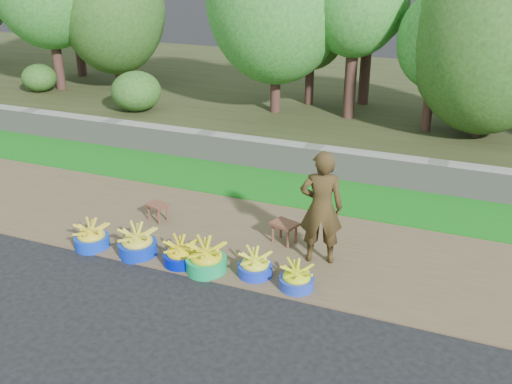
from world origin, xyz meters
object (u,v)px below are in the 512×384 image
at_px(vendor_woman, 321,208).
at_px(basin_f, 297,279).
at_px(basin_e, 255,266).
at_px(stool_left, 157,207).
at_px(basin_d, 206,259).
at_px(stool_right, 284,227).
at_px(basin_c, 181,254).
at_px(basin_a, 91,237).
at_px(basin_b, 137,243).

bearing_deg(vendor_woman, basin_f, 69.43).
bearing_deg(vendor_woman, basin_e, 29.93).
bearing_deg(basin_e, stool_left, 155.59).
bearing_deg(stool_left, basin_d, -37.33).
bearing_deg(stool_right, basin_d, -122.40).
bearing_deg(basin_f, basin_e, 171.75).
distance_m(basin_f, stool_right, 1.19).
height_order(basin_c, basin_f, basin_c).
xyz_separation_m(basin_f, stool_right, (-0.54, 1.06, 0.12)).
distance_m(basin_a, basin_b, 0.73).
height_order(basin_a, basin_b, basin_b).
relative_size(basin_e, basin_f, 1.03).
bearing_deg(basin_c, stool_left, 133.61).
bearing_deg(basin_e, basin_a, -176.00).
bearing_deg(vendor_woman, basin_a, -0.35).
bearing_deg(basin_c, basin_d, -2.91).
bearing_deg(vendor_woman, stool_left, -20.67).
height_order(basin_a, vendor_woman, vendor_woman).
bearing_deg(basin_a, stool_right, 24.55).
distance_m(basin_d, vendor_woman, 1.66).
bearing_deg(basin_a, basin_b, 5.07).
height_order(stool_right, vendor_woman, vendor_woman).
bearing_deg(basin_e, basin_c, -173.87).
relative_size(basin_a, basin_e, 1.09).
relative_size(basin_d, basin_e, 1.20).
xyz_separation_m(basin_e, stool_left, (-2.01, 0.91, 0.09)).
xyz_separation_m(basin_a, basin_c, (1.40, 0.06, -0.01)).
bearing_deg(basin_f, vendor_woman, 85.02).
xyz_separation_m(basin_b, basin_f, (2.31, 0.02, -0.03)).
xyz_separation_m(basin_c, stool_right, (1.09, 1.08, 0.11)).
bearing_deg(stool_right, stool_left, -178.39).
xyz_separation_m(basin_d, basin_e, (0.64, 0.13, -0.03)).
height_order(basin_d, stool_left, basin_d).
bearing_deg(stool_left, vendor_woman, -5.07).
bearing_deg(vendor_woman, basin_d, 16.11).
height_order(basin_b, basin_c, basin_b).
height_order(basin_b, basin_d, basin_d).
relative_size(basin_b, basin_e, 1.19).
bearing_deg(basin_d, stool_right, 57.60).
xyz_separation_m(basin_f, vendor_woman, (0.07, 0.76, 0.66)).
relative_size(stool_left, vendor_woman, 0.24).
xyz_separation_m(basin_c, basin_e, (1.03, 0.11, -0.01)).
height_order(basin_e, stool_left, basin_e).
bearing_deg(basin_a, basin_c, 2.43).
distance_m(stool_left, stool_right, 2.07).
height_order(basin_b, basin_e, basin_b).
height_order(basin_b, vendor_woman, vendor_woman).
bearing_deg(basin_a, stool_left, 68.31).
xyz_separation_m(basin_b, basin_d, (1.07, -0.02, 0.00)).
height_order(basin_d, stool_right, basin_d).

